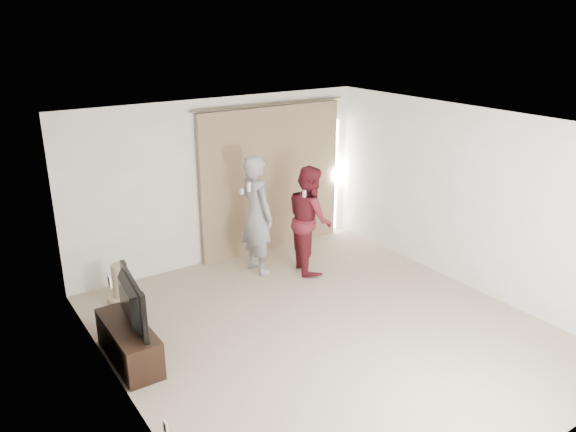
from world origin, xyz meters
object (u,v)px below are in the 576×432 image
Objects in this scene: tv at (124,302)px; person_man at (257,215)px; person_woman at (310,219)px; tv_console at (129,343)px.

tv is 0.55× the size of person_man.
tv is at bearing -164.66° from person_woman.
tv is 0.61× the size of person_woman.
person_man reaches higher than tv.
tv_console is 1.15× the size of tv.
tv_console is at bearing 0.00° from tv.
person_woman reaches higher than tv_console.
tv is (0.00, 0.00, 0.52)m from tv_console.
person_woman is (0.71, -0.39, -0.09)m from person_man.
tv_console is at bearing -164.66° from person_woman.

